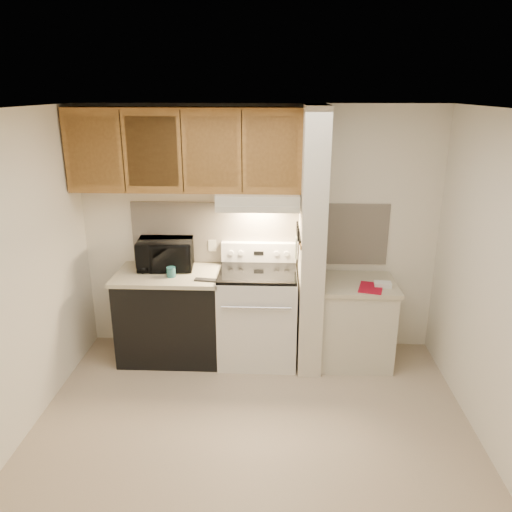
{
  "coord_description": "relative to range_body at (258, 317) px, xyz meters",
  "views": [
    {
      "loc": [
        0.18,
        -3.38,
        2.63
      ],
      "look_at": [
        0.0,
        0.75,
        1.24
      ],
      "focal_mm": 35.0,
      "sensor_mm": 36.0,
      "label": 1
    }
  ],
  "objects": [
    {
      "name": "range_knob_left_inner",
      "position": [
        -0.18,
        0.24,
        0.59
      ],
      "size": [
        0.05,
        0.02,
        0.05
      ],
      "primitive_type": "cylinder",
      "rotation": [
        1.57,
        0.0,
        0.0
      ],
      "color": "silver",
      "rests_on": "range_backguard"
    },
    {
      "name": "ceiling",
      "position": [
        0.0,
        -1.16,
        2.04
      ],
      "size": [
        3.6,
        3.6,
        0.0
      ],
      "primitive_type": "plane",
      "rotation": [
        3.14,
        0.0,
        0.0
      ],
      "color": "white",
      "rests_on": "wall_back"
    },
    {
      "name": "outlet",
      "position": [
        -0.48,
        0.32,
        0.64
      ],
      "size": [
        0.08,
        0.01,
        0.12
      ],
      "primitive_type": "cube",
      "color": "beige",
      "rests_on": "backsplash"
    },
    {
      "name": "cab_gap_a",
      "position": [
        -1.23,
        0.01,
        1.62
      ],
      "size": [
        0.01,
        0.01,
        0.73
      ],
      "primitive_type": "cube",
      "color": "black",
      "rests_on": "upper_cabinets"
    },
    {
      "name": "teal_jar",
      "position": [
        -0.83,
        -0.09,
        0.5
      ],
      "size": [
        0.09,
        0.09,
        0.1
      ],
      "primitive_type": "cylinder",
      "rotation": [
        0.0,
        0.0,
        0.09
      ],
      "color": "#235D60",
      "rests_on": "left_countertop"
    },
    {
      "name": "knife_blade_d",
      "position": [
        0.38,
        0.03,
        0.76
      ],
      "size": [
        0.01,
        0.04,
        0.16
      ],
      "primitive_type": "cube",
      "color": "silver",
      "rests_on": "knife_strip"
    },
    {
      "name": "backsplash",
      "position": [
        0.0,
        0.33,
        0.78
      ],
      "size": [
        2.6,
        0.02,
        0.63
      ],
      "primitive_type": "cube",
      "color": "beige",
      "rests_on": "wall_back"
    },
    {
      "name": "range_knob_right_inner",
      "position": [
        0.18,
        0.24,
        0.59
      ],
      "size": [
        0.05,
        0.02,
        0.05
      ],
      "primitive_type": "cylinder",
      "rotation": [
        1.57,
        0.0,
        0.0
      ],
      "color": "silver",
      "rests_on": "range_backguard"
    },
    {
      "name": "floor",
      "position": [
        0.0,
        -1.16,
        -0.46
      ],
      "size": [
        3.6,
        3.6,
        0.0
      ],
      "primitive_type": "plane",
      "color": "tan",
      "rests_on": "ground"
    },
    {
      "name": "knife_handle_b",
      "position": [
        0.38,
        -0.14,
        0.91
      ],
      "size": [
        0.02,
        0.02,
        0.1
      ],
      "primitive_type": "cylinder",
      "color": "black",
      "rests_on": "knife_strip"
    },
    {
      "name": "dishwasher_front",
      "position": [
        -0.88,
        0.01,
        -0.03
      ],
      "size": [
        1.0,
        0.63,
        0.87
      ],
      "primitive_type": "cube",
      "color": "black",
      "rests_on": "floor"
    },
    {
      "name": "cab_door_b",
      "position": [
        -0.96,
        0.01,
        1.62
      ],
      "size": [
        0.46,
        0.01,
        0.63
      ],
      "primitive_type": "cube",
      "color": "olive",
      "rests_on": "upper_cabinets"
    },
    {
      "name": "range_backguard",
      "position": [
        0.0,
        0.28,
        0.59
      ],
      "size": [
        0.76,
        0.08,
        0.2
      ],
      "primitive_type": "cube",
      "color": "silver",
      "rests_on": "range_body"
    },
    {
      "name": "range_knob_left_outer",
      "position": [
        -0.28,
        0.24,
        0.59
      ],
      "size": [
        0.05,
        0.02,
        0.05
      ],
      "primitive_type": "cylinder",
      "rotation": [
        1.57,
        0.0,
        0.0
      ],
      "color": "silver",
      "rests_on": "range_backguard"
    },
    {
      "name": "upper_cabinets",
      "position": [
        -0.69,
        0.17,
        1.62
      ],
      "size": [
        2.18,
        0.33,
        0.77
      ],
      "primitive_type": "cube",
      "color": "olive",
      "rests_on": "wall_back"
    },
    {
      "name": "oven_mitt",
      "position": [
        0.38,
        0.17,
        0.68
      ],
      "size": [
        0.03,
        0.09,
        0.22
      ],
      "primitive_type": "cube",
      "color": "slate",
      "rests_on": "partition_pillar"
    },
    {
      "name": "red_folder",
      "position": [
        1.07,
        -0.16,
        0.39
      ],
      "size": [
        0.28,
        0.33,
        0.01
      ],
      "primitive_type": "cube",
      "rotation": [
        0.0,
        0.0,
        -0.26
      ],
      "color": "#A00A1F",
      "rests_on": "right_countertop"
    },
    {
      "name": "knife_blade_c",
      "position": [
        0.38,
        -0.06,
        0.74
      ],
      "size": [
        0.01,
        0.04,
        0.2
      ],
      "primitive_type": "cube",
      "color": "silver",
      "rests_on": "knife_strip"
    },
    {
      "name": "range_body",
      "position": [
        0.0,
        0.0,
        0.0
      ],
      "size": [
        0.76,
        0.65,
        0.92
      ],
      "primitive_type": "cube",
      "color": "silver",
      "rests_on": "floor"
    },
    {
      "name": "cab_door_a",
      "position": [
        -1.51,
        0.01,
        1.62
      ],
      "size": [
        0.46,
        0.01,
        0.63
      ],
      "primitive_type": "cube",
      "color": "olive",
      "rests_on": "upper_cabinets"
    },
    {
      "name": "knife_blade_e",
      "position": [
        0.38,
        0.12,
        0.75
      ],
      "size": [
        0.01,
        0.04,
        0.18
      ],
      "primitive_type": "cube",
      "color": "silver",
      "rests_on": "knife_strip"
    },
    {
      "name": "oven_window",
      "position": [
        0.0,
        -0.32,
        0.04
      ],
      "size": [
        0.5,
        0.01,
        0.3
      ],
      "primitive_type": "cube",
      "color": "black",
      "rests_on": "range_body"
    },
    {
      "name": "oven_handle",
      "position": [
        0.0,
        -0.35,
        0.26
      ],
      "size": [
        0.65,
        0.02,
        0.02
      ],
      "primitive_type": "cylinder",
      "rotation": [
        0.0,
        1.57,
        0.0
      ],
      "color": "silver",
      "rests_on": "range_body"
    },
    {
      "name": "white_box",
      "position": [
        1.19,
        -0.11,
        0.41
      ],
      "size": [
        0.17,
        0.12,
        0.04
      ],
      "primitive_type": "cube",
      "rotation": [
        0.0,
        0.0,
        -0.1
      ],
      "color": "white",
      "rests_on": "right_countertop"
    },
    {
      "name": "knife_handle_d",
      "position": [
        0.38,
        0.03,
        0.91
      ],
      "size": [
        0.02,
        0.02,
        0.1
      ],
      "primitive_type": "cylinder",
      "color": "black",
      "rests_on": "knife_strip"
    },
    {
      "name": "range_hood",
      "position": [
        0.0,
        0.12,
        1.17
      ],
      "size": [
        0.78,
        0.44,
        0.15
      ],
      "primitive_type": "cube",
      "color": "beige",
      "rests_on": "upper_cabinets"
    },
    {
      "name": "microwave",
      "position": [
        -0.93,
        0.15,
        0.6
      ],
      "size": [
        0.57,
        0.41,
        0.3
      ],
      "primitive_type": "imported",
      "rotation": [
        0.0,
        0.0,
        0.08
      ],
      "color": "black",
      "rests_on": "left_countertop"
    },
    {
      "name": "pillar_trim",
      "position": [
        0.39,
        -0.01,
        0.84
      ],
      "size": [
        0.01,
        0.7,
        0.04
      ],
      "primitive_type": "cube",
      "color": "olive",
      "rests_on": "partition_pillar"
    },
    {
      "name": "left_countertop",
      "position": [
        -0.88,
        0.01,
        0.43
      ],
      "size": [
        1.04,
        0.67,
        0.04
      ],
      "primitive_type": "cube",
      "color": "beige",
      "rests_on": "dishwasher_front"
    },
    {
      "name": "range_knob_right_outer",
      "position": [
        0.28,
        0.24,
        0.59
      ],
      "size": [
        0.05,
        0.02,
        0.05
      ],
      "primitive_type": "cylinder",
      "rotation": [
        1.57,
        0.0,
        0.0
      ],
      "color": "silver",
      "rests_on": "range_backguard"
    },
    {
      "name": "cab_gap_c",
      "position": [
        -0.14,
        0.01,
        1.62
      ],
      "size": [
        0.01,
        0.01,
        0.73
      ],
      "primitive_type": "cube",
      "color": "black",
      "rests_on": "upper_cabinets"
    },
    {
      "name": "partition_pillar",
      "position": [
        0.51,
        -0.01,
        0.79
      ],
      "size": [
        0.22,
        0.7,
        2.5
      ],
      "primitive_type": "cube",
      "color": "beige",
      "rests_on": "floor"
    },
    {
      "name": "spoon_rest",
      "position": [
        -0.48,
        -0.18,
        0.46
      ],
      "size": [
        0.23,
        0.1,
        0.01
      ],
      "primitive_type": "cube",
      "rotation": [
        0.0,
        0.0,
        -0.13
      ],
      "color": "black",
      "rests_on": "left_countertop"
    },
    {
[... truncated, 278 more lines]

